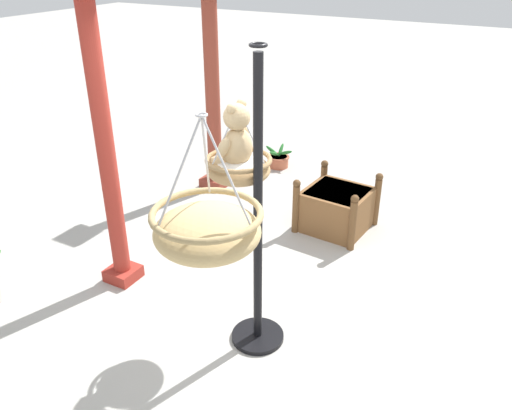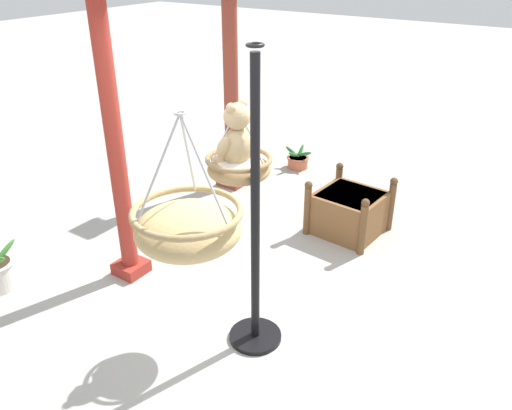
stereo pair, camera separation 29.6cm
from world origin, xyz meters
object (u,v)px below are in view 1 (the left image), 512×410
Objects in this scene: wooden_planter_box at (336,208)px; display_pole_central at (258,264)px; greenhouse_pillar_right at (106,152)px; hanging_basket_left_high at (207,229)px; potted_plant_bushy_green at (278,159)px; hanging_basket_with_teddy at (239,168)px; teddy_bear at (235,139)px; greenhouse_pillar_left at (212,93)px.

display_pole_central is at bearing -176.90° from wooden_planter_box.
wooden_planter_box is (1.99, -1.47, -1.08)m from greenhouse_pillar_right.
hanging_basket_left_high is 0.27× the size of greenhouse_pillar_right.
display_pole_central is 5.38× the size of potted_plant_bushy_green.
display_pole_central reaches higher than potted_plant_bushy_green.
wooden_planter_box is (3.13, 0.38, -1.39)m from hanging_basket_left_high.
display_pole_central is 4.04× the size of hanging_basket_with_teddy.
teddy_bear reaches higher than hanging_basket_with_teddy.
wooden_planter_box is at bearing -99.74° from greenhouse_pillar_left.
greenhouse_pillar_left reaches higher than hanging_basket_with_teddy.
wooden_planter_box is (-0.32, -1.87, -1.02)m from greenhouse_pillar_left.
greenhouse_pillar_right reaches higher than hanging_basket_with_teddy.
greenhouse_pillar_right is at bearing 178.99° from potted_plant_bushy_green.
greenhouse_pillar_left reaches higher than wooden_planter_box.
greenhouse_pillar_left is 1.61m from potted_plant_bushy_green.
greenhouse_pillar_right is 3.53m from potted_plant_bushy_green.
greenhouse_pillar_right is at bearing -170.18° from greenhouse_pillar_left.
potted_plant_bushy_green is at bearing -1.01° from greenhouse_pillar_right.
greenhouse_pillar_left is at bearing 37.42° from hanging_basket_with_teddy.
greenhouse_pillar_right is (0.11, 1.59, 0.59)m from display_pole_central.
teddy_bear is at bearing 90.00° from hanging_basket_with_teddy.
teddy_bear is at bearing -159.04° from potted_plant_bushy_green.
wooden_planter_box is at bearing -4.01° from hanging_basket_with_teddy.
greenhouse_pillar_right reaches higher than potted_plant_bushy_green.
teddy_bear is at bearing -88.29° from greenhouse_pillar_right.
greenhouse_pillar_right is 2.70m from wooden_planter_box.
teddy_bear is 0.19× the size of greenhouse_pillar_left.
greenhouse_pillar_right is at bearing 86.00° from display_pole_central.
greenhouse_pillar_left reaches higher than display_pole_central.
hanging_basket_left_high is at bearing -165.64° from display_pole_central.
hanging_basket_with_teddy is at bearing 175.99° from wooden_planter_box.
hanging_basket_left_high reaches higher than wooden_planter_box.
wooden_planter_box is at bearing 3.10° from display_pole_central.
hanging_basket_left_high is 0.29× the size of greenhouse_pillar_left.
wooden_planter_box is at bearing -133.14° from potted_plant_bushy_green.
hanging_basket_left_high is 5.04m from potted_plant_bushy_green.
potted_plant_bushy_green is (3.42, 1.53, -0.63)m from display_pole_central.
greenhouse_pillar_left reaches higher than teddy_bear.
potted_plant_bushy_green is at bearing 46.86° from wooden_planter_box.
potted_plant_bushy_green is at bearing 21.33° from hanging_basket_with_teddy.
display_pole_central is 1.40m from hanging_basket_left_high.
potted_plant_bushy_green is (1.00, -0.46, -1.17)m from greenhouse_pillar_left.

